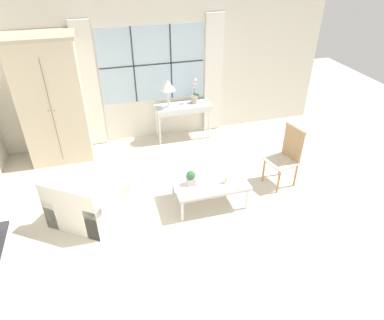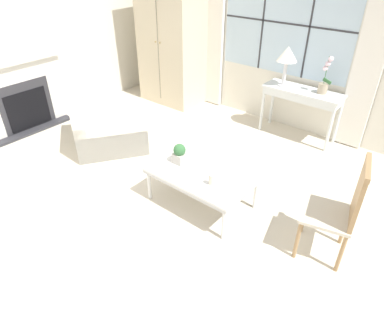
# 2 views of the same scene
# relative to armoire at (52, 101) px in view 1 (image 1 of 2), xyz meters

# --- Properties ---
(ground_plane) EXTENTS (14.00, 14.00, 0.00)m
(ground_plane) POSITION_rel_armoire_xyz_m (1.90, -2.62, -1.16)
(ground_plane) COLOR beige
(wall_back_windowed) EXTENTS (7.20, 0.14, 2.80)m
(wall_back_windowed) POSITION_rel_armoire_xyz_m (1.90, 0.40, 0.23)
(wall_back_windowed) COLOR silver
(wall_back_windowed) RESTS_ON ground_plane
(armoire) EXTENTS (1.16, 0.72, 2.32)m
(armoire) POSITION_rel_armoire_xyz_m (0.00, 0.00, 0.00)
(armoire) COLOR beige
(armoire) RESTS_ON ground_plane
(console_table) EXTENTS (1.13, 0.40, 0.75)m
(console_table) POSITION_rel_armoire_xyz_m (2.44, 0.12, -0.51)
(console_table) COLOR silver
(console_table) RESTS_ON ground_plane
(table_lamp) EXTENTS (0.29, 0.29, 0.57)m
(table_lamp) POSITION_rel_armoire_xyz_m (2.13, 0.09, 0.03)
(table_lamp) COLOR silver
(table_lamp) RESTS_ON console_table
(potted_orchid) EXTENTS (0.17, 0.13, 0.52)m
(potted_orchid) POSITION_rel_armoire_xyz_m (2.69, 0.16, -0.24)
(potted_orchid) COLOR tan
(potted_orchid) RESTS_ON console_table
(armchair_upholstered) EXTENTS (1.28, 1.29, 0.80)m
(armchair_upholstered) POSITION_rel_armoire_xyz_m (0.43, -1.89, -0.91)
(armchair_upholstered) COLOR silver
(armchair_upholstered) RESTS_ON ground_plane
(side_chair_wooden) EXTENTS (0.53, 0.53, 1.05)m
(side_chair_wooden) POSITION_rel_armoire_xyz_m (3.72, -1.91, -0.58)
(side_chair_wooden) COLOR beige
(side_chair_wooden) RESTS_ON ground_plane
(coffee_table) EXTENTS (1.14, 0.72, 0.43)m
(coffee_table) POSITION_rel_armoire_xyz_m (2.30, -2.08, -0.77)
(coffee_table) COLOR silver
(coffee_table) RESTS_ON ground_plane
(potted_plant_small) EXTENTS (0.14, 0.14, 0.24)m
(potted_plant_small) POSITION_rel_armoire_xyz_m (1.99, -2.10, -0.61)
(potted_plant_small) COLOR #BCB7AD
(potted_plant_small) RESTS_ON coffee_table
(pillar_candle) EXTENTS (0.09, 0.09, 0.14)m
(pillar_candle) POSITION_rel_armoire_xyz_m (2.52, -2.21, -0.67)
(pillar_candle) COLOR silver
(pillar_candle) RESTS_ON coffee_table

